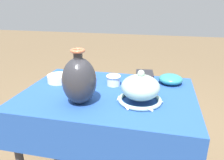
% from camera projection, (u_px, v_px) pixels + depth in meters
% --- Properties ---
extents(display_table, '(1.02, 0.72, 0.73)m').
position_uv_depth(display_table, '(108.00, 106.00, 1.32)').
color(display_table, '#38383D').
rests_on(display_table, ground_plane).
extents(vase_tall_bulbous, '(0.18, 0.18, 0.29)m').
position_uv_depth(vase_tall_bulbous, '(79.00, 80.00, 1.13)').
color(vase_tall_bulbous, '#2D2D33').
rests_on(vase_tall_bulbous, display_table).
extents(vase_dome_bell, '(0.25, 0.24, 0.18)m').
position_uv_depth(vase_dome_bell, '(140.00, 89.00, 1.16)').
color(vase_dome_bell, '#A8CCB7').
rests_on(vase_dome_bell, display_table).
extents(mosaic_tile_box, '(0.13, 0.16, 0.06)m').
position_uv_depth(mosaic_tile_box, '(144.00, 77.00, 1.47)').
color(mosaic_tile_box, '#232328').
rests_on(mosaic_tile_box, display_table).
extents(cup_wide_cobalt, '(0.14, 0.14, 0.07)m').
position_uv_depth(cup_wide_cobalt, '(83.00, 75.00, 1.49)').
color(cup_wide_cobalt, '#3851A8').
rests_on(cup_wide_cobalt, display_table).
extents(pot_squat_rose, '(0.12, 0.12, 0.06)m').
position_uv_depth(pot_squat_rose, '(77.00, 85.00, 1.33)').
color(pot_squat_rose, '#D19399').
rests_on(pot_squat_rose, display_table).
extents(pot_squat_ivory, '(0.15, 0.15, 0.05)m').
position_uv_depth(pot_squat_ivory, '(59.00, 78.00, 1.46)').
color(pot_squat_ivory, white).
rests_on(pot_squat_ivory, display_table).
extents(cup_wide_porcelain, '(0.10, 0.10, 0.07)m').
position_uv_depth(cup_wide_porcelain, '(113.00, 80.00, 1.40)').
color(cup_wide_porcelain, white).
rests_on(cup_wide_porcelain, display_table).
extents(bowl_shallow_teal, '(0.15, 0.15, 0.06)m').
position_uv_depth(bowl_shallow_teal, '(171.00, 79.00, 1.43)').
color(bowl_shallow_teal, teal).
rests_on(bowl_shallow_teal, display_table).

